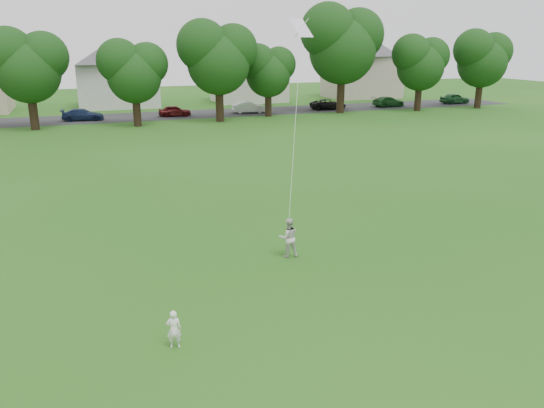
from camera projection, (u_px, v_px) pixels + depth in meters
name	position (u px, v px, depth m)	size (l,w,h in m)	color
ground	(262.00, 303.00, 15.30)	(160.00, 160.00, 0.00)	#184E11
street	(127.00, 117.00, 53.06)	(90.00, 7.00, 0.01)	#2D2D30
toddler	(174.00, 329.00, 12.91)	(0.37, 0.24, 1.01)	white
older_boy	(288.00, 237.00, 18.40)	(0.68, 0.53, 1.41)	beige
kite	(295.00, 127.00, 18.58)	(1.19, 1.59, 7.25)	white
tree_row	(165.00, 54.00, 47.63)	(81.05, 8.19, 11.39)	black
parked_cars	(174.00, 111.00, 53.48)	(73.30, 2.19, 1.24)	black
house_row	(114.00, 65.00, 60.64)	(77.24, 13.53, 9.93)	beige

